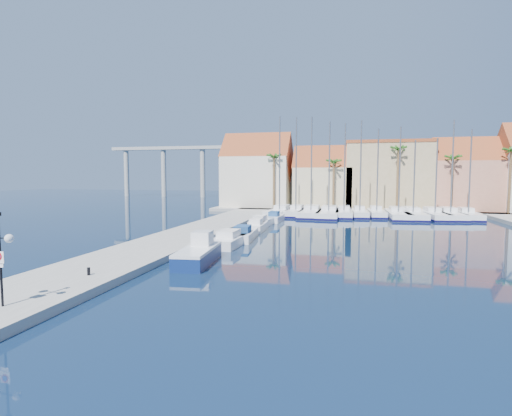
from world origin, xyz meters
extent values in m
plane|color=black|center=(0.00, 0.00, 0.00)|extent=(260.00, 260.00, 0.00)
cube|color=gray|center=(-9.00, 13.50, 0.25)|extent=(6.00, 77.00, 0.50)
cube|color=gray|center=(10.00, 48.00, 0.25)|extent=(54.00, 16.00, 0.50)
cylinder|color=black|center=(-8.07, -10.98, 2.57)|extent=(0.10, 0.10, 4.14)
cylinder|color=black|center=(-7.82, -10.99, 3.50)|extent=(0.52, 0.06, 0.05)
sphere|color=white|center=(-7.56, -10.99, 3.50)|extent=(0.37, 0.37, 0.37)
cylinder|color=black|center=(-7.88, -5.36, 0.72)|extent=(0.18, 0.18, 0.44)
cube|color=navy|center=(-3.77, 1.09, 0.45)|extent=(2.56, 6.20, 0.91)
cube|color=white|center=(-3.77, 1.09, 1.01)|extent=(2.56, 6.20, 0.20)
cube|color=white|center=(-3.88, 2.29, 1.56)|extent=(1.45, 1.72, 1.11)
cube|color=white|center=(-3.70, 8.95, 0.40)|extent=(2.35, 6.86, 0.80)
cube|color=white|center=(-3.72, 8.27, 1.10)|extent=(1.58, 2.42, 0.60)
cube|color=white|center=(-3.37, 12.14, 0.40)|extent=(2.48, 6.34, 0.80)
cube|color=navy|center=(-3.32, 11.52, 1.10)|extent=(1.56, 2.28, 0.60)
cube|color=white|center=(-3.48, 18.35, 0.40)|extent=(1.91, 5.46, 0.80)
cube|color=white|center=(-3.47, 17.81, 1.10)|extent=(1.27, 1.93, 0.60)
cube|color=white|center=(-3.83, 22.26, 0.40)|extent=(2.10, 5.82, 0.80)
cube|color=white|center=(-3.86, 21.68, 1.10)|extent=(1.38, 2.07, 0.60)
cube|color=white|center=(-3.16, 27.64, 0.40)|extent=(1.82, 5.50, 0.80)
cube|color=navy|center=(-3.17, 27.10, 1.10)|extent=(1.25, 1.93, 0.60)
cube|color=white|center=(-3.75, 35.41, 0.50)|extent=(3.53, 10.64, 1.00)
cube|color=#0E0C3F|center=(-3.75, 35.41, 0.18)|extent=(3.59, 10.70, 0.28)
cube|color=white|center=(-3.66, 36.45, 1.30)|extent=(2.14, 3.28, 0.60)
cylinder|color=slate|center=(-3.79, 34.88, 8.00)|extent=(0.20, 0.20, 13.99)
cube|color=white|center=(-1.34, 36.01, 0.50)|extent=(2.87, 9.53, 1.00)
cube|color=#0E0C3F|center=(-1.34, 36.01, 0.18)|extent=(2.93, 9.60, 0.28)
cube|color=white|center=(-1.30, 36.95, 1.30)|extent=(1.84, 2.90, 0.60)
cylinder|color=slate|center=(-1.36, 35.54, 7.95)|extent=(0.20, 0.20, 13.89)
cube|color=white|center=(1.00, 35.61, 0.50)|extent=(3.20, 11.86, 1.00)
cube|color=#0E0C3F|center=(1.00, 35.61, 0.18)|extent=(3.26, 11.92, 0.28)
cube|color=white|center=(1.01, 36.79, 1.30)|extent=(2.19, 3.57, 0.60)
cylinder|color=slate|center=(0.99, 35.02, 7.91)|extent=(0.20, 0.20, 13.82)
cube|color=white|center=(3.65, 35.19, 0.50)|extent=(3.34, 11.78, 1.00)
cube|color=#0E0C3F|center=(3.65, 35.19, 0.18)|extent=(3.40, 11.85, 0.28)
cube|color=white|center=(3.68, 36.36, 1.30)|extent=(2.22, 3.57, 0.60)
cylinder|color=slate|center=(3.64, 34.60, 7.49)|extent=(0.20, 0.20, 12.98)
cube|color=white|center=(5.83, 35.85, 0.50)|extent=(2.50, 9.16, 1.00)
cube|color=#0E0C3F|center=(5.83, 35.85, 0.18)|extent=(2.56, 9.22, 0.28)
cube|color=white|center=(5.82, 36.77, 1.30)|extent=(1.70, 2.76, 0.60)
cylinder|color=slate|center=(5.84, 35.40, 7.38)|extent=(0.20, 0.20, 12.76)
cube|color=white|center=(8.10, 36.19, 0.50)|extent=(2.56, 8.20, 1.00)
cube|color=#0E0C3F|center=(8.10, 36.19, 0.18)|extent=(2.63, 8.26, 0.28)
cube|color=white|center=(8.05, 36.99, 1.30)|extent=(1.61, 2.51, 0.60)
cylinder|color=slate|center=(8.12, 35.78, 7.59)|extent=(0.20, 0.20, 13.17)
cube|color=white|center=(10.55, 36.90, 0.50)|extent=(2.58, 8.34, 1.00)
cube|color=#0E0C3F|center=(10.55, 36.90, 0.18)|extent=(2.64, 8.41, 0.28)
cube|color=white|center=(10.50, 37.72, 1.30)|extent=(1.63, 2.55, 0.60)
cylinder|color=slate|center=(10.57, 36.48, 7.00)|extent=(0.20, 0.20, 12.00)
cube|color=white|center=(13.45, 35.45, 0.50)|extent=(3.04, 10.80, 1.00)
cube|color=#0E0C3F|center=(13.45, 35.45, 0.18)|extent=(3.10, 10.86, 0.28)
cube|color=white|center=(13.42, 36.53, 1.30)|extent=(2.03, 3.27, 0.60)
cylinder|color=slate|center=(13.46, 34.91, 7.02)|extent=(0.20, 0.20, 12.03)
cube|color=white|center=(15.47, 35.68, 0.50)|extent=(2.91, 10.80, 1.00)
cube|color=#0E0C3F|center=(15.47, 35.68, 0.18)|extent=(2.97, 10.86, 0.28)
cube|color=white|center=(15.46, 36.75, 1.30)|extent=(1.99, 3.25, 0.60)
cylinder|color=slate|center=(15.47, 35.14, 6.05)|extent=(0.20, 0.20, 10.10)
cube|color=white|center=(18.37, 35.90, 0.50)|extent=(3.44, 10.16, 1.00)
cube|color=#0E0C3F|center=(18.37, 35.90, 0.18)|extent=(3.51, 10.22, 0.28)
cube|color=white|center=(18.29, 36.89, 1.30)|extent=(2.07, 3.14, 0.60)
cylinder|color=slate|center=(18.42, 35.40, 6.20)|extent=(0.20, 0.20, 10.39)
cube|color=white|center=(20.53, 36.35, 0.50)|extent=(2.92, 10.25, 1.00)
cube|color=#0E0C3F|center=(20.53, 36.35, 0.18)|extent=(2.98, 10.31, 0.28)
cube|color=white|center=(20.50, 37.37, 1.30)|extent=(1.93, 3.10, 0.60)
cylinder|color=slate|center=(20.55, 35.84, 7.45)|extent=(0.20, 0.20, 12.90)
cube|color=white|center=(22.85, 36.31, 0.50)|extent=(2.41, 8.98, 1.00)
cube|color=#0E0C3F|center=(22.85, 36.31, 0.18)|extent=(2.47, 9.04, 0.28)
cube|color=white|center=(22.86, 37.21, 1.30)|extent=(1.66, 2.70, 0.60)
cylinder|color=slate|center=(22.85, 35.87, 6.77)|extent=(0.20, 0.20, 11.54)
cube|color=beige|center=(-10.00, 47.00, 5.00)|extent=(12.00, 9.00, 9.00)
cube|color=brown|center=(-10.00, 47.00, 9.50)|extent=(12.30, 9.00, 9.00)
cube|color=beige|center=(2.00, 47.00, 4.00)|extent=(10.00, 8.00, 7.00)
cube|color=brown|center=(2.00, 47.00, 7.50)|extent=(10.30, 8.00, 8.00)
cube|color=tan|center=(13.00, 48.00, 6.00)|extent=(14.00, 10.00, 11.00)
cube|color=brown|center=(13.00, 48.00, 11.75)|extent=(14.20, 10.20, 0.50)
cube|color=tan|center=(25.00, 47.00, 4.50)|extent=(10.00, 8.00, 8.00)
cube|color=brown|center=(25.00, 47.00, 8.50)|extent=(10.30, 8.00, 8.00)
cylinder|color=brown|center=(-6.00, 42.00, 5.00)|extent=(0.36, 0.36, 9.00)
sphere|color=#28601B|center=(-6.00, 42.00, 9.35)|extent=(2.60, 2.60, 2.60)
cylinder|color=brown|center=(4.00, 42.00, 4.50)|extent=(0.36, 0.36, 8.00)
sphere|color=#28601B|center=(4.00, 42.00, 8.35)|extent=(2.60, 2.60, 2.60)
cylinder|color=brown|center=(14.00, 42.00, 5.50)|extent=(0.36, 0.36, 10.00)
sphere|color=#28601B|center=(14.00, 42.00, 10.35)|extent=(2.60, 2.60, 2.60)
cylinder|color=brown|center=(22.00, 42.00, 4.75)|extent=(0.36, 0.36, 8.50)
sphere|color=#28601B|center=(22.00, 42.00, 8.85)|extent=(2.60, 2.60, 2.60)
cylinder|color=brown|center=(30.00, 42.00, 5.25)|extent=(0.36, 0.36, 9.50)
sphere|color=#28601B|center=(30.00, 42.00, 9.85)|extent=(2.60, 2.60, 2.60)
cube|color=#9E9E99|center=(-38.00, 82.00, 14.00)|extent=(48.00, 2.20, 0.90)
cylinder|color=#9E9E99|center=(-58.00, 82.00, 7.00)|extent=(1.40, 1.40, 14.00)
cylinder|color=#9E9E99|center=(-46.00, 82.00, 7.00)|extent=(1.40, 1.40, 14.00)
cylinder|color=#9E9E99|center=(-34.00, 82.00, 7.00)|extent=(1.40, 1.40, 14.00)
cylinder|color=#9E9E99|center=(-22.00, 82.00, 7.00)|extent=(1.40, 1.40, 14.00)
camera|label=1|loc=(6.53, -24.97, 6.18)|focal=28.00mm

